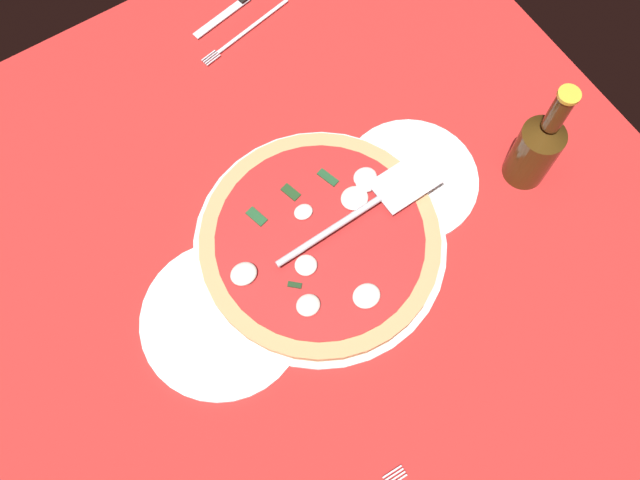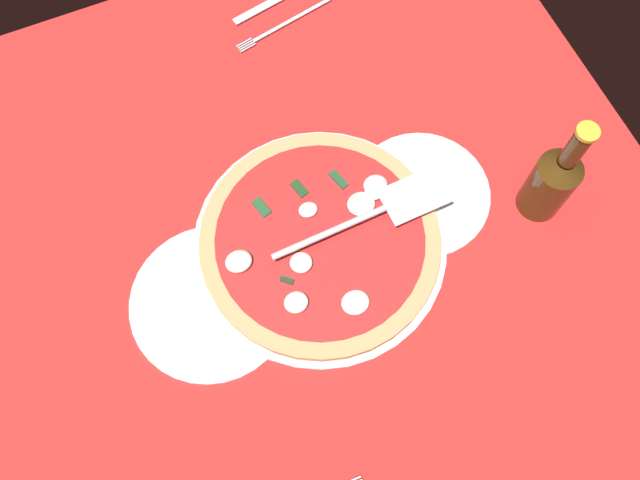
# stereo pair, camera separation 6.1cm
# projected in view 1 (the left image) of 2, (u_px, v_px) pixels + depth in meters

# --- Properties ---
(ground_plane) EXTENTS (1.09, 1.09, 0.01)m
(ground_plane) POSITION_uv_depth(u_px,v_px,m) (307.00, 236.00, 1.03)
(ground_plane) COLOR red
(checker_pattern) EXTENTS (1.09, 1.09, 0.00)m
(checker_pattern) POSITION_uv_depth(u_px,v_px,m) (307.00, 235.00, 1.02)
(checker_pattern) COLOR silver
(checker_pattern) RESTS_ON ground_plane
(pizza_pan) EXTENTS (0.38, 0.38, 0.01)m
(pizza_pan) POSITION_uv_depth(u_px,v_px,m) (320.00, 243.00, 1.01)
(pizza_pan) COLOR silver
(pizza_pan) RESTS_ON ground_plane
(dinner_plate_left) EXTENTS (0.21, 0.21, 0.01)m
(dinner_plate_left) POSITION_uv_depth(u_px,v_px,m) (410.00, 180.00, 1.05)
(dinner_plate_left) COLOR white
(dinner_plate_left) RESTS_ON ground_plane
(dinner_plate_right) EXTENTS (0.24, 0.24, 0.01)m
(dinner_plate_right) POSITION_uv_depth(u_px,v_px,m) (223.00, 319.00, 0.97)
(dinner_plate_right) COLOR white
(dinner_plate_right) RESTS_ON ground_plane
(pizza) EXTENTS (0.36, 0.36, 0.03)m
(pizza) POSITION_uv_depth(u_px,v_px,m) (320.00, 240.00, 1.00)
(pizza) COLOR tan
(pizza) RESTS_ON pizza_pan
(pizza_server) EXTENTS (0.28, 0.07, 0.01)m
(pizza_server) POSITION_uv_depth(u_px,v_px,m) (369.00, 206.00, 0.99)
(pizza_server) COLOR silver
(pizza_server) RESTS_ON pizza
(place_setting_near) EXTENTS (0.20, 0.15, 0.01)m
(place_setting_near) POSITION_uv_depth(u_px,v_px,m) (243.00, 18.00, 1.17)
(place_setting_near) COLOR silver
(place_setting_near) RESTS_ON ground_plane
(beer_bottle) EXTENTS (0.07, 0.07, 0.22)m
(beer_bottle) POSITION_uv_depth(u_px,v_px,m) (537.00, 147.00, 0.99)
(beer_bottle) COLOR #472E0F
(beer_bottle) RESTS_ON ground_plane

